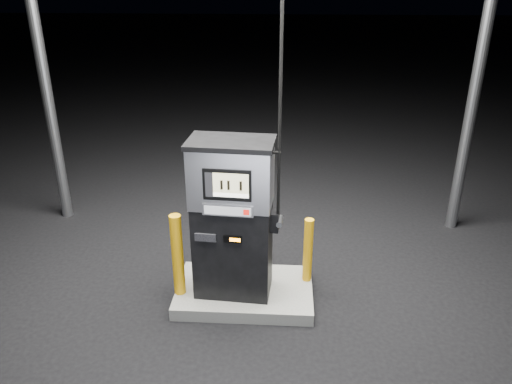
{
  "coord_description": "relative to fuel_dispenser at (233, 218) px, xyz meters",
  "views": [
    {
      "loc": [
        0.44,
        -4.92,
        3.6
      ],
      "look_at": [
        0.14,
        0.0,
        1.39
      ],
      "focal_mm": 35.0,
      "sensor_mm": 36.0,
      "label": 1
    }
  ],
  "objects": [
    {
      "name": "bollard_right",
      "position": [
        0.86,
        0.26,
        -0.54
      ],
      "size": [
        0.14,
        0.14,
        0.82
      ],
      "primitive_type": "cylinder",
      "rotation": [
        0.0,
        0.0,
        0.31
      ],
      "color": "#F3A80D",
      "rests_on": "pump_island"
    },
    {
      "name": "bollard_left",
      "position": [
        -0.62,
        -0.09,
        -0.44
      ],
      "size": [
        0.13,
        0.13,
        1.0
      ],
      "primitive_type": "cylinder",
      "rotation": [
        0.0,
        0.0,
        0.01
      ],
      "color": "#F3A80D",
      "rests_on": "pump_island"
    },
    {
      "name": "ground",
      "position": [
        0.12,
        0.06,
        -1.09
      ],
      "size": [
        80.0,
        80.0,
        0.0
      ],
      "primitive_type": "plane",
      "color": "black",
      "rests_on": "ground"
    },
    {
      "name": "pump_island",
      "position": [
        0.12,
        0.06,
        -1.02
      ],
      "size": [
        1.6,
        1.0,
        0.15
      ],
      "primitive_type": "cube",
      "color": "slate",
      "rests_on": "ground"
    },
    {
      "name": "fuel_dispenser",
      "position": [
        0.0,
        0.0,
        0.0
      ],
      "size": [
        1.03,
        0.61,
        3.82
      ],
      "rotation": [
        0.0,
        0.0,
        -0.07
      ],
      "color": "black",
      "rests_on": "pump_island"
    }
  ]
}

